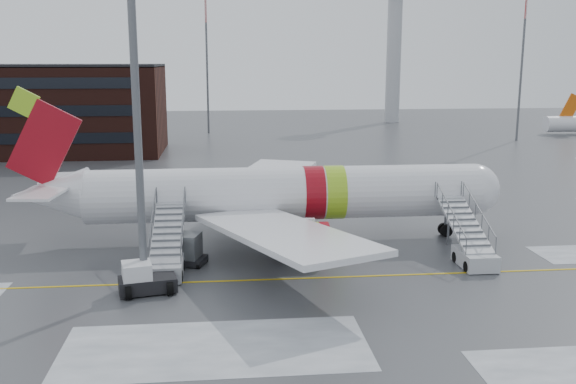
{
  "coord_description": "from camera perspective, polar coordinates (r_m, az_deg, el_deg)",
  "views": [
    {
      "loc": [
        -5.47,
        -37.39,
        12.9
      ],
      "look_at": [
        -1.11,
        5.43,
        4.0
      ],
      "focal_mm": 40.0,
      "sensor_mm": 36.0,
      "label": 1
    }
  ],
  "objects": [
    {
      "name": "airstair_aft",
      "position": [
        40.23,
        -10.71,
        -5.64
      ],
      "size": [
        2.05,
        7.7,
        3.48
      ],
      "color": "#A8AAB0",
      "rests_on": "ground"
    },
    {
      "name": "light_mast_far_ne",
      "position": [
        110.15,
        20.13,
        11.48
      ],
      "size": [
        1.2,
        1.2,
        24.25
      ],
      "color": "#595B60",
      "rests_on": "ground"
    },
    {
      "name": "light_mast_near",
      "position": [
        35.69,
        -13.54,
        11.68
      ],
      "size": [
        1.2,
        1.2,
        25.31
      ],
      "color": "#595B60",
      "rests_on": "ground"
    },
    {
      "name": "pushback_tug",
      "position": [
        37.22,
        -12.7,
        -7.59
      ],
      "size": [
        3.45,
        2.86,
        1.81
      ],
      "color": "black",
      "rests_on": "ground"
    },
    {
      "name": "ground",
      "position": [
        39.93,
        2.39,
        -7.17
      ],
      "size": [
        260.0,
        260.0,
        0.0
      ],
      "primitive_type": "plane",
      "color": "#494C4F",
      "rests_on": "ground"
    },
    {
      "name": "airstair_fwd",
      "position": [
        43.06,
        15.95,
        -4.73
      ],
      "size": [
        2.05,
        7.7,
        3.48
      ],
      "color": "#B9BCC1",
      "rests_on": "ground"
    },
    {
      "name": "control_tower",
      "position": [
        137.19,
        9.45,
        13.98
      ],
      "size": [
        6.4,
        6.4,
        30.0
      ],
      "color": "#B2B5BA",
      "rests_on": "ground"
    },
    {
      "name": "uld_container",
      "position": [
        41.75,
        -9.1,
        -5.12
      ],
      "size": [
        2.86,
        2.41,
        2.01
      ],
      "color": "black",
      "rests_on": "ground"
    },
    {
      "name": "light_mast_far_n",
      "position": [
        115.43,
        -7.24,
        12.06
      ],
      "size": [
        1.2,
        1.2,
        24.25
      ],
      "color": "#595B60",
      "rests_on": "ground"
    },
    {
      "name": "airliner",
      "position": [
        45.94,
        -1.43,
        -0.23
      ],
      "size": [
        35.03,
        32.97,
        11.18
      ],
      "color": "white",
      "rests_on": "ground"
    }
  ]
}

